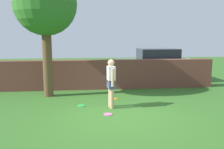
% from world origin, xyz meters
% --- Properties ---
extents(ground_plane, '(40.00, 40.00, 0.00)m').
position_xyz_m(ground_plane, '(0.00, 0.00, 0.00)').
color(ground_plane, '#336623').
extents(brick_wall, '(12.56, 0.50, 1.31)m').
position_xyz_m(brick_wall, '(-1.50, 4.07, 0.65)').
color(brick_wall, brown).
rests_on(brick_wall, ground).
extents(tree, '(2.40, 2.40, 4.78)m').
position_xyz_m(tree, '(-2.54, 2.87, 3.52)').
color(tree, brown).
rests_on(tree, ground).
extents(person, '(0.26, 0.54, 1.62)m').
position_xyz_m(person, '(-0.23, 1.01, 0.90)').
color(person, tan).
rests_on(person, ground).
extents(car, '(4.22, 1.96, 1.72)m').
position_xyz_m(car, '(2.74, 5.69, 0.86)').
color(car, '#B7B7BC').
rests_on(car, ground).
extents(frisbee_orange, '(0.27, 0.27, 0.02)m').
position_xyz_m(frisbee_orange, '(0.01, 2.12, 0.01)').
color(frisbee_orange, orange).
rests_on(frisbee_orange, ground).
extents(frisbee_green, '(0.27, 0.27, 0.02)m').
position_xyz_m(frisbee_green, '(-1.22, 1.31, 0.01)').
color(frisbee_green, green).
rests_on(frisbee_green, ground).
extents(frisbee_pink, '(0.27, 0.27, 0.02)m').
position_xyz_m(frisbee_pink, '(-0.40, 0.27, 0.01)').
color(frisbee_pink, pink).
rests_on(frisbee_pink, ground).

